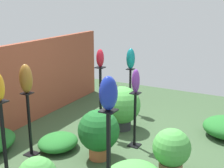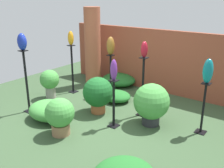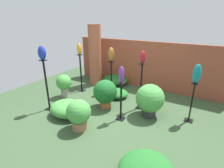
{
  "view_description": "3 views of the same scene",
  "coord_description": "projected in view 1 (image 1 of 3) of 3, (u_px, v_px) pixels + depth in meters",
  "views": [
    {
      "loc": [
        -4.34,
        -2.19,
        2.54
      ],
      "look_at": [
        -0.03,
        0.12,
        1.18
      ],
      "focal_mm": 50.0,
      "sensor_mm": 36.0,
      "label": 1
    },
    {
      "loc": [
        3.1,
        -4.02,
        2.55
      ],
      "look_at": [
        0.1,
        0.04,
        0.81
      ],
      "focal_mm": 42.0,
      "sensor_mm": 36.0,
      "label": 2
    },
    {
      "loc": [
        2.07,
        -3.6,
        2.43
      ],
      "look_at": [
        -0.14,
        0.12,
        0.78
      ],
      "focal_mm": 28.0,
      "sensor_mm": 36.0,
      "label": 3
    }
  ],
  "objects": [
    {
      "name": "ground_plane",
      "position": [
        119.0,
        150.0,
        5.36
      ],
      "size": [
        8.0,
        8.0,
        0.0
      ],
      "primitive_type": "plane",
      "color": "#385133"
    },
    {
      "name": "art_vase_cobalt",
      "position": [
        108.0,
        93.0,
        3.17
      ],
      "size": [
        0.21,
        0.19,
        0.36
      ],
      "primitive_type": "ellipsoid",
      "color": "#192D9E",
      "rests_on": "pedestal_cobalt"
    },
    {
      "name": "foliage_bed_center",
      "position": [
        58.0,
        142.0,
        5.39
      ],
      "size": [
        0.73,
        0.66,
        0.25
      ],
      "primitive_type": "ellipsoid",
      "color": "#236B28",
      "rests_on": "ground"
    },
    {
      "name": "brick_wall_back",
      "position": [
        18.0,
        86.0,
        6.16
      ],
      "size": [
        5.6,
        0.12,
        1.68
      ],
      "primitive_type": "cube",
      "color": "brown",
      "rests_on": "ground"
    },
    {
      "name": "pedestal_teal",
      "position": [
        130.0,
        93.0,
        7.06
      ],
      "size": [
        0.2,
        0.2,
        1.01
      ],
      "color": "black",
      "rests_on": "ground"
    },
    {
      "name": "art_vase_ruby",
      "position": [
        100.0,
        58.0,
        5.67
      ],
      "size": [
        0.14,
        0.14,
        0.33
      ],
      "primitive_type": "ellipsoid",
      "color": "maroon",
      "rests_on": "pedestal_ruby"
    },
    {
      "name": "pedestal_amber",
      "position": [
        5.0,
        152.0,
        4.06
      ],
      "size": [
        0.2,
        0.2,
        1.29
      ],
      "color": "black",
      "rests_on": "ground"
    },
    {
      "name": "potted_plant_mid_left",
      "position": [
        99.0,
        132.0,
        4.99
      ],
      "size": [
        0.67,
        0.67,
        0.83
      ],
      "color": "#B25B38",
      "rests_on": "ground"
    },
    {
      "name": "pedestal_violet",
      "position": [
        135.0,
        122.0,
        5.41
      ],
      "size": [
        0.2,
        0.2,
        0.98
      ],
      "color": "black",
      "rests_on": "ground"
    },
    {
      "name": "potted_plant_back_center",
      "position": [
        171.0,
        150.0,
        4.5
      ],
      "size": [
        0.56,
        0.56,
        0.73
      ],
      "color": "#936B4C",
      "rests_on": "ground"
    },
    {
      "name": "pedestal_bronze",
      "position": [
        30.0,
        127.0,
        5.09
      ],
      "size": [
        0.2,
        0.2,
        1.08
      ],
      "color": "black",
      "rests_on": "ground"
    },
    {
      "name": "pedestal_ruby",
      "position": [
        101.0,
        103.0,
        5.9
      ],
      "size": [
        0.2,
        0.2,
        1.31
      ],
      "color": "black",
      "rests_on": "ground"
    },
    {
      "name": "art_vase_teal",
      "position": [
        131.0,
        59.0,
        6.85
      ],
      "size": [
        0.18,
        0.19,
        0.46
      ],
      "primitive_type": "ellipsoid",
      "color": "#0F727A",
      "rests_on": "pedestal_teal"
    },
    {
      "name": "art_vase_violet",
      "position": [
        136.0,
        81.0,
        5.21
      ],
      "size": [
        0.13,
        0.14,
        0.41
      ],
      "primitive_type": "ellipsoid",
      "color": "#6B2D8C",
      "rests_on": "pedestal_violet"
    },
    {
      "name": "art_vase_bronze",
      "position": [
        26.0,
        79.0,
        4.87
      ],
      "size": [
        0.2,
        0.21,
        0.46
      ],
      "primitive_type": "ellipsoid",
      "color": "brown",
      "rests_on": "pedestal_bronze"
    },
    {
      "name": "potted_plant_near_pillar",
      "position": [
        122.0,
        106.0,
        6.12
      ],
      "size": [
        0.73,
        0.73,
        0.87
      ],
      "color": "#2D2D33",
      "rests_on": "ground"
    }
  ]
}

